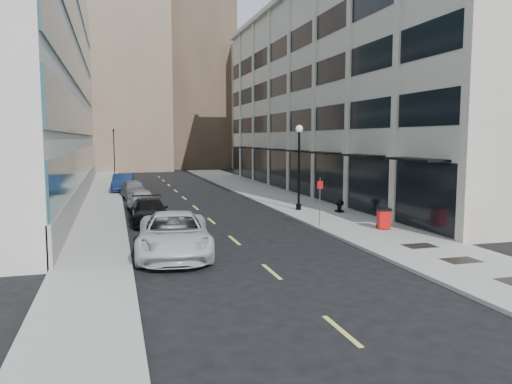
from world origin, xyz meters
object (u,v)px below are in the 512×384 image
lamppost (299,159)px  sign_post (320,195)px  traffic_signal (114,132)px  car_white_van (174,235)px  car_silver_sedan (142,200)px  car_grey_sedan (133,189)px  urn_planter (339,205)px  car_black_pickup (149,211)px  trash_bin (384,218)px  car_blue_sedan (123,183)px

lamppost → sign_post: 6.50m
traffic_signal → car_white_van: (2.30, -42.40, -4.81)m
car_silver_sedan → car_grey_sedan: (-0.26, 7.85, 0.02)m
car_grey_sedan → urn_planter: 17.96m
car_grey_sedan → sign_post: (9.36, -17.16, 1.06)m
car_white_van → car_black_pickup: 8.41m
traffic_signal → sign_post: (10.80, -38.16, -3.87)m
trash_bin → lamppost: (-1.82, 7.97, 2.82)m
urn_planter → traffic_signal: bearing=112.7°
traffic_signal → sign_post: traffic_signal is taller
traffic_signal → car_white_van: 42.73m
car_silver_sedan → car_white_van: bearing=-90.3°
car_white_van → car_silver_sedan: (-0.61, 13.55, -0.14)m
car_grey_sedan → car_silver_sedan: bearing=-94.4°
traffic_signal → sign_post: size_ratio=2.61×
car_white_van → sign_post: (8.50, 4.23, 0.94)m
lamppost → urn_planter: lamppost is taller
lamppost → car_grey_sedan: bearing=133.6°
trash_bin → sign_post: size_ratio=0.42×
traffic_signal → trash_bin: size_ratio=6.22×
car_blue_sedan → lamppost: size_ratio=0.88×
car_grey_sedan → lamppost: bearing=-52.7°
car_blue_sedan → urn_planter: size_ratio=6.36×
car_silver_sedan → urn_planter: car_silver_sedan is taller
car_white_van → urn_planter: 14.64m
traffic_signal → car_black_pickup: bearing=-86.9°
car_white_van → trash_bin: car_white_van is taller
car_grey_sedan → urn_planter: size_ratio=5.69×
car_black_pickup → sign_post: (8.96, -4.16, 1.11)m
car_white_van → lamppost: 14.40m
lamppost → sign_post: (-1.10, -6.16, -1.73)m
car_black_pickup → traffic_signal: bearing=92.8°
car_blue_sedan → car_grey_sedan: (0.74, -5.22, -0.06)m
car_blue_sedan → sign_post: sign_post is taller
car_silver_sedan → sign_post: (9.11, -9.31, 1.08)m
lamppost → sign_post: size_ratio=2.19×
car_grey_sedan → sign_post: sign_post is taller
traffic_signal → lamppost: 34.21m
trash_bin → car_silver_sedan: bearing=151.4°
traffic_signal → lamppost: size_ratio=1.20×
car_silver_sedan → car_blue_sedan: bearing=91.5°
sign_post → car_black_pickup: bearing=164.3°
car_silver_sedan → trash_bin: (12.03, -11.12, -0.01)m
car_black_pickup → trash_bin: car_black_pickup is taller
car_white_van → car_grey_sedan: 21.42m
car_grey_sedan → car_black_pickup: bearing=-94.4°
car_white_van → car_black_pickup: size_ratio=1.28×
trash_bin → lamppost: lamppost is taller
car_blue_sedan → lamppost: lamppost is taller
car_silver_sedan → sign_post: size_ratio=1.68×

